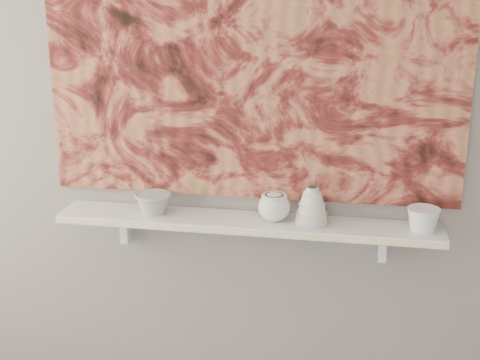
% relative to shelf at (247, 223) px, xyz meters
% --- Properties ---
extents(wall_back, '(3.60, 0.00, 3.60)m').
position_rel_shelf_xyz_m(wall_back, '(0.00, 0.09, 0.44)').
color(wall_back, gray).
rests_on(wall_back, floor).
extents(shelf, '(1.40, 0.18, 0.03)m').
position_rel_shelf_xyz_m(shelf, '(0.00, 0.00, 0.00)').
color(shelf, silver).
rests_on(shelf, wall_back).
extents(shelf_stripe, '(1.40, 0.01, 0.02)m').
position_rel_shelf_xyz_m(shelf_stripe, '(0.00, -0.09, 0.00)').
color(shelf_stripe, beige).
rests_on(shelf_stripe, shelf).
extents(bracket_left, '(0.03, 0.06, 0.12)m').
position_rel_shelf_xyz_m(bracket_left, '(-0.49, 0.06, -0.07)').
color(bracket_left, silver).
rests_on(bracket_left, wall_back).
extents(bracket_right, '(0.03, 0.06, 0.12)m').
position_rel_shelf_xyz_m(bracket_right, '(0.49, 0.06, -0.07)').
color(bracket_right, silver).
rests_on(bracket_right, wall_back).
extents(painting, '(1.50, 0.02, 1.10)m').
position_rel_shelf_xyz_m(painting, '(0.00, 0.08, 0.62)').
color(painting, maroon).
rests_on(painting, wall_back).
extents(house_motif, '(0.09, 0.00, 0.08)m').
position_rel_shelf_xyz_m(house_motif, '(0.45, 0.07, 0.32)').
color(house_motif, black).
rests_on(house_motif, painting).
extents(bowl_grey, '(0.14, 0.14, 0.08)m').
position_rel_shelf_xyz_m(bowl_grey, '(-0.35, 0.00, 0.05)').
color(bowl_grey, gray).
rests_on(bowl_grey, shelf).
extents(cup_cream, '(0.15, 0.15, 0.11)m').
position_rel_shelf_xyz_m(cup_cream, '(0.10, 0.00, 0.07)').
color(cup_cream, beige).
rests_on(cup_cream, shelf).
extents(bell_vessel, '(0.12, 0.12, 0.14)m').
position_rel_shelf_xyz_m(bell_vessel, '(0.23, 0.00, 0.08)').
color(bell_vessel, white).
rests_on(bell_vessel, shelf).
extents(bowl_white, '(0.15, 0.15, 0.08)m').
position_rel_shelf_xyz_m(bowl_white, '(0.62, 0.00, 0.06)').
color(bowl_white, silver).
rests_on(bowl_white, shelf).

